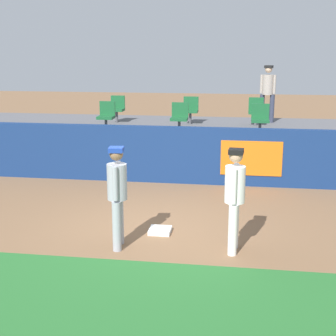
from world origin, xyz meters
TOP-DOWN VIEW (x-y plane):
  - ground_plane at (0.00, 0.00)m, footprint 60.00×60.00m
  - grass_foreground_strip at (0.00, -2.85)m, footprint 18.00×2.80m
  - first_base at (0.22, -0.15)m, footprint 0.40×0.40m
  - player_fielder_home at (1.58, -0.80)m, footprint 0.36×0.55m
  - player_runner_visitor at (-0.38, -0.92)m, footprint 0.36×0.49m
  - field_wall at (0.01, 3.41)m, footprint 18.00×0.26m
  - bleacher_platform at (0.00, 5.98)m, footprint 18.00×4.80m
  - seat_back_left at (-2.30, 6.65)m, footprint 0.45×0.44m
  - seat_front_center at (-0.05, 4.85)m, footprint 0.47×0.44m
  - seat_front_left at (-2.16, 4.85)m, footprint 0.45×0.44m
  - seat_back_right at (2.10, 6.65)m, footprint 0.46×0.44m
  - seat_back_center at (0.07, 6.65)m, footprint 0.47×0.44m
  - seat_front_right at (2.17, 4.85)m, footprint 0.48×0.44m
  - spectator_hooded at (2.46, 7.30)m, footprint 0.49×0.42m

SIDE VIEW (x-z plane):
  - ground_plane at x=0.00m, z-range 0.00..0.00m
  - grass_foreground_strip at x=0.00m, z-range 0.00..0.01m
  - first_base at x=0.22m, z-range 0.00..0.08m
  - bleacher_platform at x=0.00m, z-range 0.00..1.05m
  - field_wall at x=0.01m, z-range 0.00..1.44m
  - player_fielder_home at x=1.58m, z-range 0.14..1.90m
  - player_runner_visitor at x=-0.38m, z-range 0.14..1.90m
  - seat_front_left at x=-2.16m, z-range 1.10..1.94m
  - seat_back_left at x=-2.30m, z-range 1.10..1.94m
  - seat_back_right at x=2.10m, z-range 1.10..1.94m
  - seat_front_center at x=-0.05m, z-range 1.10..1.94m
  - seat_back_center at x=0.07m, z-range 1.10..1.94m
  - seat_front_right at x=2.17m, z-range 1.10..1.94m
  - spectator_hooded at x=2.46m, z-range 1.20..2.99m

